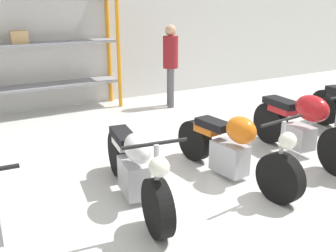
% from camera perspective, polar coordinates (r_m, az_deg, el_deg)
% --- Properties ---
extents(ground_plane, '(30.00, 30.00, 0.00)m').
position_cam_1_polar(ground_plane, '(4.62, 2.54, -9.64)').
color(ground_plane, silver).
extents(back_wall, '(30.00, 0.08, 3.60)m').
position_cam_1_polar(back_wall, '(8.31, -15.25, 15.21)').
color(back_wall, silver).
rests_on(back_wall, ground_plane).
extents(shelving_rack, '(3.67, 0.63, 2.75)m').
position_cam_1_polar(shelving_rack, '(7.76, -21.61, 11.90)').
color(shelving_rack, orange).
rests_on(shelving_rack, ground_plane).
extents(motorcycle_white, '(0.63, 2.05, 0.95)m').
position_cam_1_polar(motorcycle_white, '(4.23, -5.09, -6.30)').
color(motorcycle_white, black).
rests_on(motorcycle_white, ground_plane).
extents(motorcycle_orange, '(0.67, 2.08, 0.97)m').
position_cam_1_polar(motorcycle_orange, '(4.80, 9.89, -3.43)').
color(motorcycle_orange, black).
rests_on(motorcycle_orange, ground_plane).
extents(motorcycle_red, '(0.55, 2.03, 1.07)m').
position_cam_1_polar(motorcycle_red, '(5.70, 20.01, 0.04)').
color(motorcycle_red, black).
rests_on(motorcycle_red, ground_plane).
extents(person_browsing, '(0.42, 0.42, 1.73)m').
position_cam_1_polar(person_browsing, '(8.01, 0.38, 10.14)').
color(person_browsing, '#595960').
rests_on(person_browsing, ground_plane).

